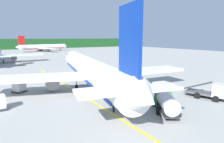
# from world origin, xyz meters

# --- Properties ---
(ground) EXTENTS (240.00, 320.00, 0.20)m
(ground) POSITION_xyz_m (0.00, 48.00, -0.10)
(ground) COLOR #999993
(distant_treeline) EXTENTS (216.00, 6.00, 7.79)m
(distant_treeline) POSITION_xyz_m (0.00, 159.57, 3.90)
(distant_treeline) COLOR #19471E
(distant_treeline) RESTS_ON ground
(airliner_foreground) EXTENTS (34.43, 41.39, 11.90)m
(airliner_foreground) POSITION_xyz_m (7.41, 23.55, 3.39)
(airliner_foreground) COLOR white
(airliner_foreground) RESTS_ON ground
(airliner_far_taxiway) EXTENTS (34.23, 28.47, 9.84)m
(airliner_far_taxiway) POSITION_xyz_m (22.39, 123.24, 2.80)
(airliner_far_taxiway) COLOR white
(airliner_far_taxiway) RESTS_ON ground
(airliner_distant) EXTENTS (17.16, 20.16, 6.54)m
(airliner_distant) POSITION_xyz_m (0.59, 177.09, 1.86)
(airliner_distant) COLOR silver
(airliner_distant) RESTS_ON ground
(service_truck_fuel) EXTENTS (5.13, 6.29, 2.40)m
(service_truck_fuel) POSITION_xyz_m (10.39, 9.03, 1.40)
(service_truck_fuel) COLOR #338C3F
(service_truck_fuel) RESTS_ON ground
(service_truck_catering) EXTENTS (3.79, 6.22, 2.53)m
(service_truck_catering) POSITION_xyz_m (19.77, 8.63, 1.19)
(service_truck_catering) COLOR silver
(service_truck_catering) RESTS_ON ground
(cargo_container_mid) EXTENTS (2.40, 2.40, 2.09)m
(cargo_container_mid) POSITION_xyz_m (-3.54, 27.50, 0.99)
(cargo_container_mid) COLOR #333338
(cargo_container_mid) RESTS_ON ground
(crew_marshaller) EXTENTS (0.30, 0.62, 1.65)m
(crew_marshaller) POSITION_xyz_m (4.90, 12.04, 0.97)
(crew_marshaller) COLOR #191E33
(crew_marshaller) RESTS_ON ground
(apron_guide_line) EXTENTS (0.30, 60.00, 0.01)m
(apron_guide_line) POSITION_xyz_m (4.49, 19.11, 0.01)
(apron_guide_line) COLOR yellow
(apron_guide_line) RESTS_ON ground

